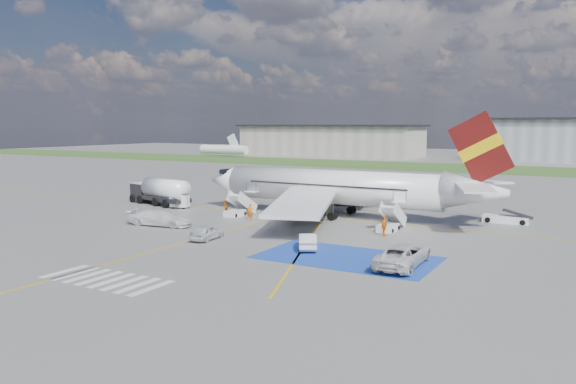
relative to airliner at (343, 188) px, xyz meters
name	(u,v)px	position (x,y,z in m)	size (l,w,h in m)	color
ground	(267,237)	(-1.51, -14.00, -3.39)	(400.00, 400.00, 0.00)	#60605E
grass_strip	(475,169)	(-1.51, 81.00, -3.39)	(400.00, 30.00, 0.01)	#2D4C1E
taxiway_line_main	(323,218)	(-1.51, -2.00, -3.39)	(120.00, 0.20, 0.01)	gold
taxiway_line_cross	(153,251)	(-6.51, -24.00, -3.39)	(0.20, 60.00, 0.01)	gold
taxiway_line_diag	(323,218)	(-1.51, -2.00, -3.39)	(0.20, 60.00, 0.01)	gold
staging_box	(347,258)	(8.49, -18.00, -3.39)	(14.00, 8.00, 0.01)	#1A3EA0
crosswalk	(106,279)	(-3.31, -32.00, -3.39)	(9.00, 4.00, 0.01)	silver
terminal_west	(331,141)	(-56.51, 116.00, 1.61)	(60.00, 22.00, 10.00)	gray
airliner	(343,188)	(0.00, 0.00, 0.00)	(36.81, 32.95, 11.92)	white
airstairs_fwd	(237,210)	(-11.01, -5.30, -2.77)	(1.90, 5.20, 3.60)	white
airstairs_aft	(389,224)	(7.49, -5.30, -2.77)	(1.90, 5.20, 3.60)	white
fuel_tanker	(160,194)	(-24.89, -2.96, -1.92)	(10.61, 5.00, 3.51)	black
gpu_cart	(180,202)	(-20.69, -3.94, -2.56)	(2.50, 1.93, 1.85)	white
belt_loader	(506,219)	(16.99, 5.12, -3.02)	(5.07, 1.95, 1.51)	white
car_silver_a	(207,232)	(-5.55, -17.90, -2.71)	(1.62, 4.02, 1.37)	silver
car_silver_b	(308,241)	(4.31, -16.75, -2.70)	(1.47, 4.22, 1.39)	#B7BABF
van_white_a	(403,251)	(13.16, -18.14, -2.27)	(2.75, 5.96, 2.24)	silver
van_white_b	(160,216)	(-14.26, -14.64, -2.34)	(2.19, 5.40, 2.11)	silver
crew_fwd	(250,212)	(-7.82, -7.26, -2.46)	(0.68, 0.45, 1.88)	orange
crew_nose	(225,207)	(-12.93, -4.96, -2.54)	(0.83, 0.65, 1.71)	orange
crew_aft	(384,226)	(8.02, -8.20, -2.42)	(1.13, 0.47, 1.94)	orange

